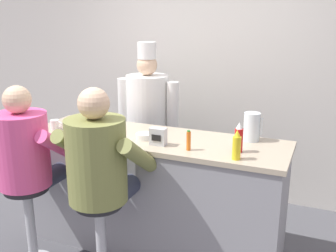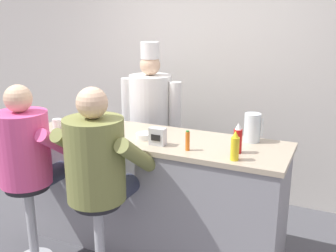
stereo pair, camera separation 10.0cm
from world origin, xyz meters
name	(u,v)px [view 2 (the right image)]	position (x,y,z in m)	size (l,w,h in m)	color
wall_back	(208,75)	(0.00, 1.66, 1.35)	(10.00, 0.06, 2.70)	beige
diner_counter	(155,193)	(0.00, 0.34, 0.51)	(2.21, 0.68, 1.02)	gray
ketchup_bottle_red	(238,139)	(0.72, 0.25, 1.12)	(0.06, 0.06, 0.23)	red
mustard_bottle_yellow	(235,147)	(0.75, 0.09, 1.12)	(0.06, 0.06, 0.21)	yellow
hot_sauce_bottle_orange	(188,141)	(0.37, 0.14, 1.09)	(0.03, 0.03, 0.15)	orange
water_pitcher_clear	(252,128)	(0.76, 0.56, 1.13)	(0.15, 0.13, 0.23)	silver
breakfast_plate	(95,135)	(-0.45, 0.13, 1.03)	(0.27, 0.27, 0.05)	white
cereal_bowl	(144,136)	(-0.06, 0.26, 1.04)	(0.14, 0.14, 0.05)	white
coffee_mug_white	(57,124)	(-0.91, 0.21, 1.06)	(0.12, 0.08, 0.08)	white
napkin_dispenser_chrome	(158,136)	(0.11, 0.17, 1.09)	(0.13, 0.08, 0.14)	silver
diner_seated_pink	(27,153)	(-0.83, -0.26, 0.95)	(0.62, 0.61, 1.50)	#B2B5BA
diner_seated_olive	(98,164)	(-0.16, -0.26, 0.96)	(0.65, 0.64, 1.53)	#B2B5BA
cook_in_whites_near	(151,118)	(-0.42, 1.08, 0.95)	(0.68, 0.43, 1.74)	#232328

